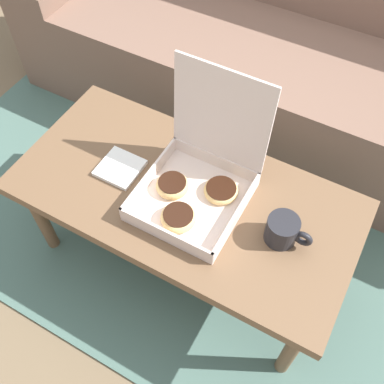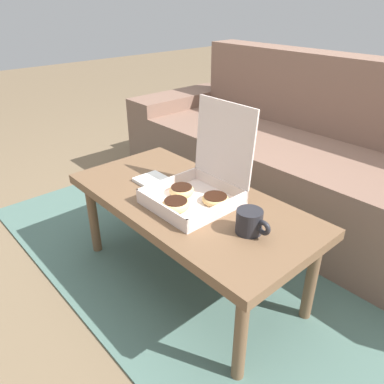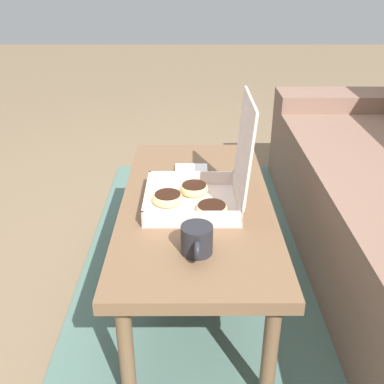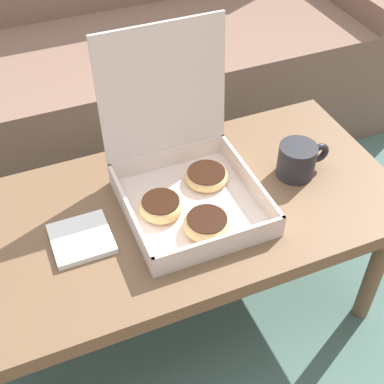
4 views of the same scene
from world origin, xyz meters
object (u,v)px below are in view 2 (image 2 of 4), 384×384
Objects in this scene: coffee_table at (189,208)px; pastry_box at (198,186)px; couch at (308,166)px; coffee_mug at (250,222)px.

coffee_table is 0.12m from pastry_box.
couch is 2.18× the size of coffee_table.
pastry_box reaches higher than coffee_table.
coffee_mug is (0.32, -0.89, 0.17)m from couch.
coffee_table is 2.87× the size of pastry_box.
coffee_table is 0.33m from coffee_mug.
couch reaches higher than pastry_box.
couch is 0.89m from coffee_table.
couch reaches higher than coffee_table.
coffee_mug reaches higher than coffee_table.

